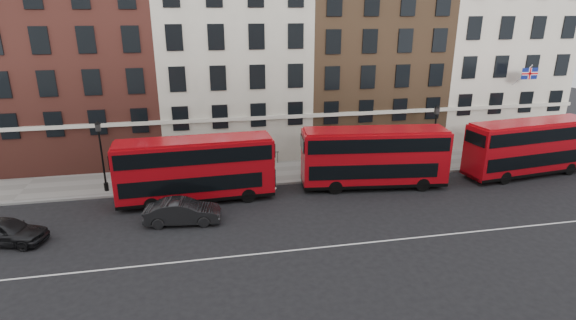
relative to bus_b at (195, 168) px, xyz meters
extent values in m
plane|color=black|center=(3.79, -6.15, -2.44)|extent=(120.00, 120.00, 0.00)
cube|color=gray|center=(3.79, 4.35, -2.36)|extent=(80.00, 5.00, 0.15)
cube|color=gray|center=(3.79, 1.85, -2.36)|extent=(80.00, 0.30, 0.16)
cube|color=white|center=(3.79, -8.15, -2.43)|extent=(70.00, 0.12, 0.01)
cube|color=brown|center=(-9.01, 11.85, 8.56)|extent=(12.80, 10.00, 22.00)
cube|color=#A4A191|center=(3.79, 11.85, 7.06)|extent=(12.80, 10.00, 19.00)
cube|color=brown|center=(16.59, 11.85, 8.06)|extent=(12.80, 10.00, 21.00)
cube|color=beige|center=(29.39, 11.85, 7.56)|extent=(12.80, 10.00, 20.00)
cube|color=#B30911|center=(0.04, 0.00, -0.06)|extent=(10.84, 2.97, 4.04)
cube|color=black|center=(0.04, 0.00, -1.96)|extent=(10.84, 3.01, 0.25)
cube|color=black|center=(-0.27, -0.01, -0.75)|extent=(9.62, 3.01, 1.07)
cube|color=black|center=(0.04, 0.00, 1.20)|extent=(10.43, 3.04, 1.02)
cube|color=#B30911|center=(0.04, 0.00, 2.02)|extent=(10.53, 2.76, 0.18)
cube|color=black|center=(5.45, 0.21, -0.85)|extent=(0.17, 2.25, 1.33)
cube|color=black|center=(5.45, 0.21, 0.24)|extent=(0.16, 1.95, 0.43)
cylinder|color=black|center=(3.56, -1.01, -1.93)|extent=(1.03, 0.33, 1.02)
cylinder|color=black|center=(3.47, 1.28, -1.93)|extent=(1.03, 0.33, 1.02)
cylinder|color=black|center=(-2.99, -1.26, -1.93)|extent=(1.03, 0.33, 1.02)
cylinder|color=black|center=(-3.08, 1.03, -1.93)|extent=(1.03, 0.33, 1.02)
cube|color=#B30911|center=(13.20, 0.00, -0.05)|extent=(11.02, 3.82, 4.06)
cube|color=black|center=(13.20, 0.00, -1.95)|extent=(11.03, 3.86, 0.25)
cube|color=black|center=(12.89, 0.04, -0.74)|extent=(9.81, 3.76, 1.08)
cube|color=black|center=(13.20, 0.00, 1.21)|extent=(10.62, 3.85, 1.03)
cube|color=#B30911|center=(13.20, 0.00, 2.04)|extent=(10.69, 3.58, 0.19)
cube|color=black|center=(18.60, -0.64, -0.84)|extent=(0.35, 2.26, 1.34)
cube|color=black|center=(18.60, -0.64, 0.26)|extent=(0.31, 1.95, 0.43)
cylinder|color=black|center=(16.54, -1.55, -1.92)|extent=(1.05, 0.41, 1.03)
cylinder|color=black|center=(16.81, 0.73, -1.92)|extent=(1.05, 0.41, 1.03)
cylinder|color=black|center=(10.00, -0.78, -1.92)|extent=(1.05, 0.41, 1.03)
cylinder|color=black|center=(10.27, 1.51, -1.92)|extent=(1.05, 0.41, 1.03)
cube|color=#B30911|center=(26.39, 0.00, -0.06)|extent=(10.95, 3.82, 4.03)
cube|color=black|center=(26.39, 0.00, -1.96)|extent=(10.96, 3.86, 0.25)
cube|color=black|center=(26.09, -0.04, -0.75)|extent=(9.74, 3.75, 1.07)
cube|color=black|center=(26.39, 0.00, 1.19)|extent=(10.56, 3.85, 1.02)
cube|color=#B30911|center=(26.39, 0.00, 2.00)|extent=(10.62, 3.58, 0.18)
cylinder|color=black|center=(29.97, -0.72, -1.93)|extent=(1.05, 0.41, 1.02)
cylinder|color=black|center=(29.70, 1.55, -1.93)|extent=(1.05, 0.41, 1.02)
cylinder|color=black|center=(23.48, -1.50, -1.93)|extent=(1.05, 0.41, 1.02)
cylinder|color=black|center=(23.21, 0.77, -1.93)|extent=(1.05, 0.41, 1.02)
imported|color=black|center=(-10.87, -4.07, -1.66)|extent=(4.90, 3.05, 1.56)
imported|color=black|center=(-0.89, -3.44, -1.65)|extent=(4.89, 2.12, 1.57)
cylinder|color=black|center=(-6.58, 2.81, 0.01)|extent=(0.14, 0.14, 4.60)
cylinder|color=black|center=(-6.58, 2.81, -1.99)|extent=(0.32, 0.32, 0.60)
cube|color=#262626|center=(-6.58, 2.81, 2.56)|extent=(0.32, 0.32, 0.55)
cone|color=black|center=(-6.58, 2.81, 2.91)|extent=(0.44, 0.44, 0.25)
cylinder|color=black|center=(19.71, 3.05, 0.01)|extent=(0.14, 0.14, 4.60)
cylinder|color=black|center=(19.71, 3.05, -1.99)|extent=(0.32, 0.32, 0.60)
cube|color=#262626|center=(19.71, 3.05, 2.56)|extent=(0.32, 0.32, 0.55)
cone|color=black|center=(19.71, 3.05, 2.91)|extent=(0.44, 0.44, 0.25)
cylinder|color=black|center=(24.95, 2.36, -0.99)|extent=(0.12, 0.12, 2.60)
cube|color=black|center=(24.95, 2.21, 0.61)|extent=(0.25, 0.30, 0.75)
sphere|color=red|center=(24.95, 2.04, 0.83)|extent=(0.14, 0.14, 0.14)
sphere|color=#0C9919|center=(24.95, 2.04, 0.39)|extent=(0.14, 0.14, 0.14)
camera|label=1|loc=(0.58, -30.05, 10.59)|focal=28.00mm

